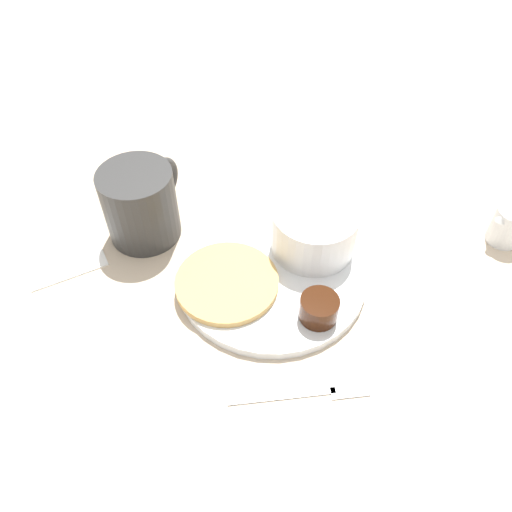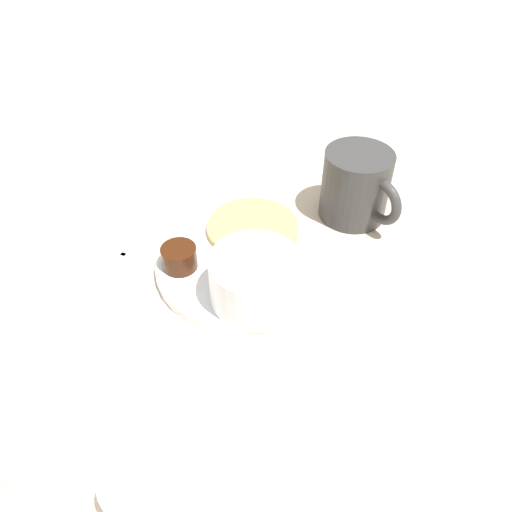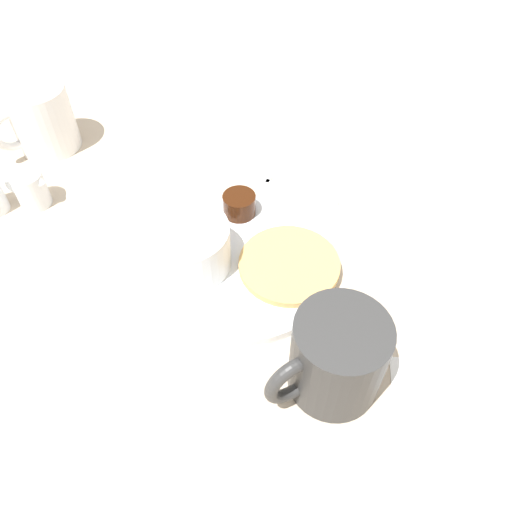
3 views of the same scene
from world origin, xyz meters
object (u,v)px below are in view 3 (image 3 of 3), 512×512
at_px(plate, 243,263).
at_px(creamer_pitcher_near, 31,189).
at_px(fork, 279,184).
at_px(bowl, 186,247).
at_px(coffee_mug, 335,358).
at_px(second_mug, 41,119).

xyz_separation_m(plate, creamer_pitcher_near, (-0.28, 0.14, 0.02)).
relative_size(plate, fork, 1.75).
distance_m(bowl, coffee_mug, 0.22).
bearing_deg(second_mug, plate, -42.73).
bearing_deg(second_mug, bowl, -50.50).
relative_size(bowl, creamer_pitcher_near, 1.68).
relative_size(creamer_pitcher_near, second_mug, 0.56).
distance_m(bowl, fork, 0.20).
distance_m(coffee_mug, fork, 0.32).
relative_size(bowl, second_mug, 0.94).
height_order(creamer_pitcher_near, second_mug, second_mug).
distance_m(fork, second_mug, 0.37).
distance_m(plate, creamer_pitcher_near, 0.32).
height_order(plate, coffee_mug, coffee_mug).
bearing_deg(creamer_pitcher_near, plate, -25.58).
bearing_deg(coffee_mug, creamer_pitcher_near, 140.59).
bearing_deg(creamer_pitcher_near, bowl, -32.60).
height_order(plate, fork, plate).
bearing_deg(second_mug, fork, -18.70).
relative_size(plate, coffee_mug, 1.88).
relative_size(fork, second_mug, 1.19).
xyz_separation_m(bowl, coffee_mug, (0.15, -0.16, 0.01)).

